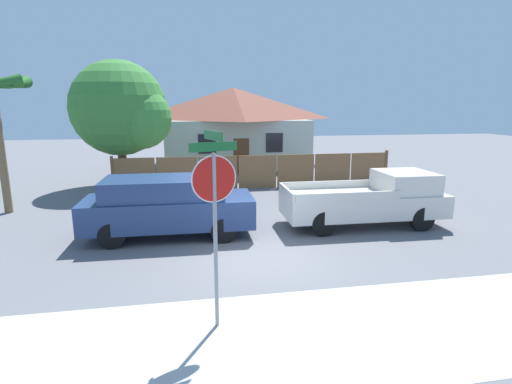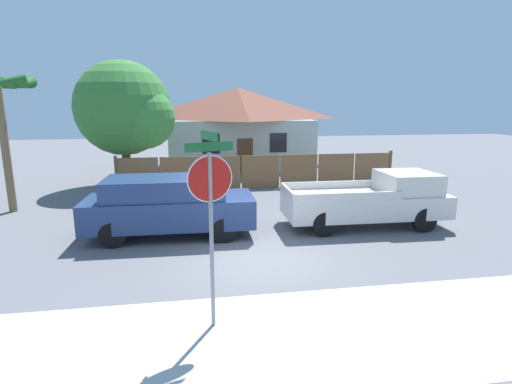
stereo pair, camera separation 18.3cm
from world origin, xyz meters
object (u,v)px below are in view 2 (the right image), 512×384
oak_tree (127,110)px  red_suv (169,204)px  orange_pickup (372,200)px  house (238,126)px  stop_sign (210,197)px

oak_tree → red_suv: 8.64m
orange_pickup → red_suv: bearing=-178.8°
house → red_suv: house is taller
oak_tree → orange_pickup: oak_tree is taller
oak_tree → stop_sign: (3.15, -13.19, -1.27)m
red_suv → stop_sign: (0.98, -5.26, 1.38)m
red_suv → stop_sign: stop_sign is taller
red_suv → orange_pickup: (6.44, -0.01, -0.12)m
orange_pickup → house: bearing=101.9°
house → orange_pickup: house is taller
house → oak_tree: size_ratio=1.57×
house → oak_tree: (-5.94, -6.30, 1.05)m
red_suv → house: bearing=76.4°
orange_pickup → stop_sign: stop_sign is taller
house → orange_pickup: (2.66, -14.24, -1.72)m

